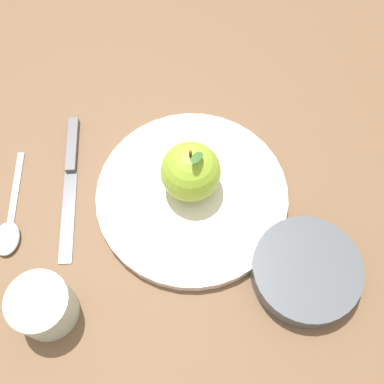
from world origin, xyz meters
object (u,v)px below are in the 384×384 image
(dinner_plate, at_px, (192,195))
(cup, at_px, (42,306))
(side_bowl, at_px, (306,270))
(apple, at_px, (191,172))
(spoon, at_px, (9,228))
(knife, at_px, (71,173))

(dinner_plate, relative_size, cup, 3.54)
(dinner_plate, relative_size, side_bowl, 1.90)
(apple, distance_m, cup, 0.24)
(dinner_plate, bearing_deg, apple, 140.78)
(apple, distance_m, side_bowl, 0.19)
(apple, distance_m, spoon, 0.26)
(spoon, bearing_deg, cup, -16.42)
(dinner_plate, distance_m, cup, 0.24)
(dinner_plate, bearing_deg, knife, -150.91)
(side_bowl, xyz_separation_m, cup, (-0.21, -0.25, 0.02))
(cup, xyz_separation_m, knife, (-0.13, 0.15, -0.03))
(knife, bearing_deg, side_bowl, 16.70)
(apple, bearing_deg, spoon, -125.27)
(apple, height_order, spoon, apple)
(dinner_plate, height_order, knife, dinner_plate)
(knife, height_order, spoon, spoon)
(cup, height_order, knife, cup)
(side_bowl, bearing_deg, knife, -163.30)
(apple, bearing_deg, cup, -94.77)
(dinner_plate, distance_m, knife, 0.18)
(dinner_plate, distance_m, apple, 0.05)
(cup, xyz_separation_m, spoon, (-0.13, 0.04, -0.03))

